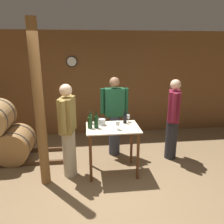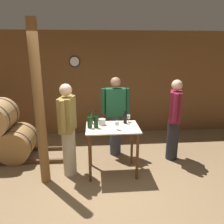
% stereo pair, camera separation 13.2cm
% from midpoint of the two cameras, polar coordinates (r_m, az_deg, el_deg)
% --- Properties ---
extents(ground_plane, '(14.00, 14.00, 0.00)m').
position_cam_midpoint_polar(ground_plane, '(3.67, -0.45, -21.66)').
color(ground_plane, brown).
extents(back_wall, '(8.40, 0.08, 2.70)m').
position_cam_midpoint_polar(back_wall, '(5.84, -2.62, 7.27)').
color(back_wall, brown).
rests_on(back_wall, ground_plane).
extents(tasting_table, '(0.95, 0.68, 0.91)m').
position_cam_midpoint_polar(tasting_table, '(3.99, 1.08, -6.56)').
color(tasting_table, beige).
rests_on(tasting_table, ground_plane).
extents(wooden_post, '(0.16, 0.16, 2.70)m').
position_cam_midpoint_polar(wooden_post, '(3.67, -17.52, 1.16)').
color(wooden_post, brown).
rests_on(wooden_post, ground_plane).
extents(wine_bottle_far_left, '(0.08, 0.08, 0.29)m').
position_cam_midpoint_polar(wine_bottle_far_left, '(3.85, -4.88, -2.63)').
color(wine_bottle_far_left, '#193819').
rests_on(wine_bottle_far_left, tasting_table).
extents(wine_bottle_left, '(0.07, 0.07, 0.26)m').
position_cam_midpoint_polar(wine_bottle_left, '(4.09, -4.62, -1.60)').
color(wine_bottle_left, '#193819').
rests_on(wine_bottle_left, tasting_table).
extents(wine_bottle_center, '(0.08, 0.08, 0.31)m').
position_cam_midpoint_polar(wine_bottle_center, '(3.85, -3.20, -2.51)').
color(wine_bottle_center, black).
rests_on(wine_bottle_center, tasting_table).
extents(wine_bottle_right, '(0.06, 0.06, 0.25)m').
position_cam_midpoint_polar(wine_bottle_right, '(4.09, 4.40, -1.63)').
color(wine_bottle_right, black).
rests_on(wine_bottle_right, tasting_table).
extents(wine_glass_near_left, '(0.07, 0.07, 0.15)m').
position_cam_midpoint_polar(wine_glass_near_left, '(3.76, 2.37, -3.04)').
color(wine_glass_near_left, silver).
rests_on(wine_glass_near_left, tasting_table).
extents(wine_glass_near_center, '(0.06, 0.06, 0.14)m').
position_cam_midpoint_polar(wine_glass_near_center, '(4.15, 5.26, -1.34)').
color(wine_glass_near_center, silver).
rests_on(wine_glass_near_center, tasting_table).
extents(ice_bucket, '(0.13, 0.13, 0.11)m').
position_cam_midpoint_polar(ice_bucket, '(4.01, -1.67, -2.60)').
color(ice_bucket, silver).
rests_on(ice_bucket, tasting_table).
extents(person_host, '(0.59, 0.24, 1.70)m').
position_cam_midpoint_polar(person_host, '(4.64, 1.73, -0.78)').
color(person_host, '#333847').
rests_on(person_host, ground_plane).
extents(person_visitor_with_scarf, '(0.29, 0.58, 1.70)m').
position_cam_midpoint_polar(person_visitor_with_scarf, '(3.92, -10.49, -4.34)').
color(person_visitor_with_scarf, '#B7AD93').
rests_on(person_visitor_with_scarf, ground_plane).
extents(person_visitor_bearded, '(0.34, 0.56, 1.68)m').
position_cam_midpoint_polar(person_visitor_bearded, '(4.62, 16.74, -1.70)').
color(person_visitor_bearded, '#232328').
rests_on(person_visitor_bearded, ground_plane).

